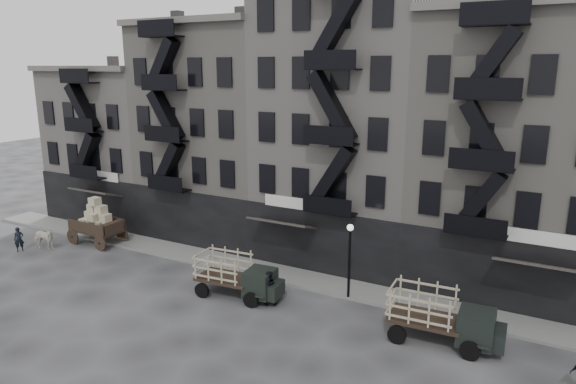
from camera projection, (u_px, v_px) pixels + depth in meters
The scene contains 13 objects.
ground at pixel (277, 306), 27.19m from camera, with size 140.00×140.00×0.00m, color #38383A.
sidewalk at pixel (308, 280), 30.36m from camera, with size 55.00×2.50×0.15m, color slate.
building_west at pixel (130, 143), 43.46m from camera, with size 10.00×11.35×13.20m.
building_midwest at pixel (226, 133), 38.43m from camera, with size 10.00×11.35×16.20m.
building_center at pixel (351, 127), 33.51m from camera, with size 10.00×11.35×18.20m.
building_mideast at pixel (515, 154), 29.08m from camera, with size 10.00×11.35×16.20m.
lamp_post at pixel (350, 251), 27.33m from camera, with size 0.36×0.36×4.28m.
horse at pixel (43, 238), 35.41m from camera, with size 0.88×1.93×1.63m, color silver.
wagon at pixel (95, 218), 36.42m from camera, with size 3.96×2.19×3.32m.
stake_truck_west at pixel (237, 273), 28.06m from camera, with size 4.97×2.38×2.42m.
stake_truck_east at pixel (442, 313), 23.29m from camera, with size 5.19×2.35×2.55m.
pedestrian_west at pixel (19, 239), 35.06m from camera, with size 0.62×0.41×1.70m, color black.
pedestrian_mid at pixel (269, 288), 27.18m from camera, with size 0.92×0.71×1.88m, color black.
Camera 1 is at (12.53, -21.58, 12.39)m, focal length 32.00 mm.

